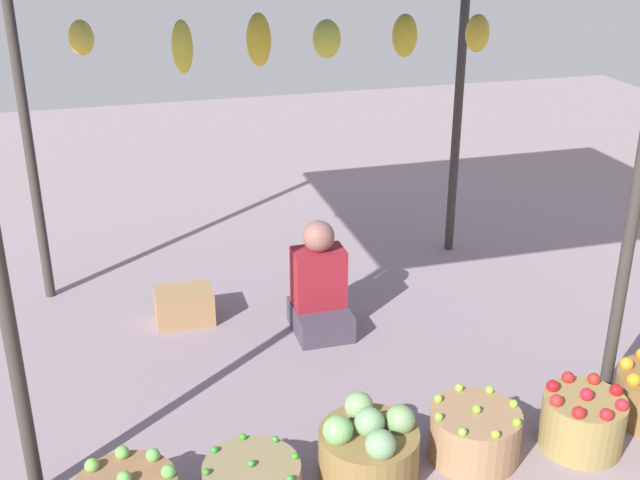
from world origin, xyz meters
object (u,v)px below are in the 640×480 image
Objects in this scene: vendor_person at (319,290)px; wooden_crate_near_vendor at (184,306)px; basket_red_apples at (583,421)px; basket_limes at (474,434)px; basket_cabbages at (369,449)px.

vendor_person reaches higher than wooden_crate_near_vendor.
basket_limes is at bearing 172.34° from basket_red_apples.
basket_cabbages reaches higher than basket_limes.
basket_red_apples reaches higher than basket_limes.
basket_cabbages is 1.17m from basket_red_apples.
vendor_person is at bearing 105.40° from basket_limes.
basket_red_apples is at bearing -57.76° from vendor_person.
wooden_crate_near_vendor is at bearing 133.86° from basket_red_apples.
basket_red_apples is (1.17, -0.07, -0.02)m from basket_cabbages.
basket_cabbages is at bearing -179.06° from basket_limes.
vendor_person reaches higher than basket_red_apples.
basket_cabbages is at bearing 176.62° from basket_red_apples.
basket_limes is 1.09× the size of basket_red_apples.
basket_limes is at bearing 0.94° from basket_cabbages.
basket_red_apples is (1.00, -1.58, -0.14)m from vendor_person.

